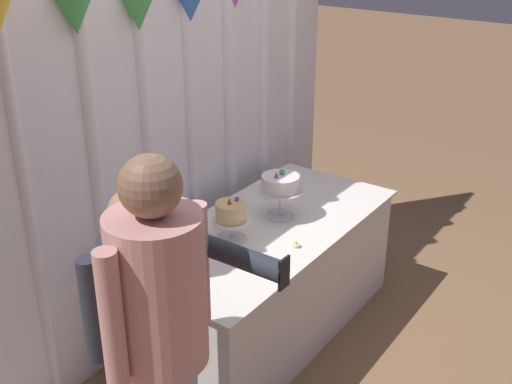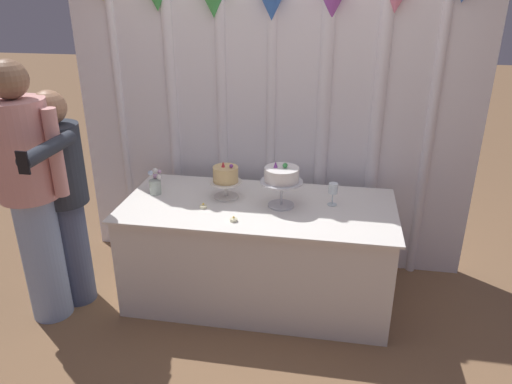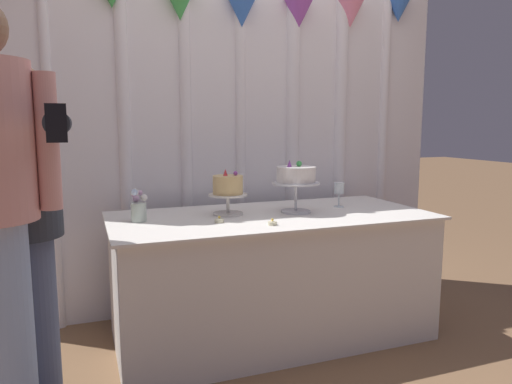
# 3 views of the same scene
# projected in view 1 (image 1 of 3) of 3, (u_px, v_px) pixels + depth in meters

# --- Properties ---
(ground_plane) EXTENTS (24.00, 24.00, 0.00)m
(ground_plane) POSITION_uv_depth(u_px,v_px,m) (279.00, 334.00, 3.99)
(ground_plane) COLOR #846042
(draped_curtain) EXTENTS (2.95, 0.19, 2.42)m
(draped_curtain) POSITION_uv_depth(u_px,v_px,m) (191.00, 114.00, 3.81)
(draped_curtain) COLOR white
(draped_curtain) RESTS_ON ground_plane
(cake_table) EXTENTS (1.81, 0.85, 0.72)m
(cake_table) POSITION_uv_depth(u_px,v_px,m) (266.00, 279.00, 3.89)
(cake_table) COLOR white
(cake_table) RESTS_ON ground_plane
(cake_display_nearleft) EXTENTS (0.22, 0.22, 0.26)m
(cake_display_nearleft) POSITION_uv_depth(u_px,v_px,m) (231.00, 215.00, 3.54)
(cake_display_nearleft) COLOR silver
(cake_display_nearleft) RESTS_ON cake_table
(cake_display_nearright) EXTENTS (0.28, 0.28, 0.31)m
(cake_display_nearright) POSITION_uv_depth(u_px,v_px,m) (280.00, 186.00, 3.77)
(cake_display_nearright) COLOR silver
(cake_display_nearright) RESTS_ON cake_table
(wine_glass) EXTENTS (0.06, 0.06, 0.15)m
(wine_glass) POSITION_uv_depth(u_px,v_px,m) (298.00, 179.00, 4.09)
(wine_glass) COLOR silver
(wine_glass) RESTS_ON cake_table
(flower_vase) EXTENTS (0.09, 0.11, 0.18)m
(flower_vase) POSITION_uv_depth(u_px,v_px,m) (173.00, 266.00, 3.19)
(flower_vase) COLOR #B2C1B2
(flower_vase) RESTS_ON cake_table
(tealight_far_left) EXTENTS (0.05, 0.05, 0.04)m
(tealight_far_left) POSITION_uv_depth(u_px,v_px,m) (248.00, 255.00, 3.42)
(tealight_far_left) COLOR beige
(tealight_far_left) RESTS_ON cake_table
(tealight_near_left) EXTENTS (0.05, 0.05, 0.03)m
(tealight_near_left) POSITION_uv_depth(u_px,v_px,m) (296.00, 245.00, 3.51)
(tealight_near_left) COLOR beige
(tealight_near_left) RESTS_ON cake_table
(guest_man_pink_jacket) EXTENTS (0.52, 0.37, 1.69)m
(guest_man_pink_jacket) POSITION_uv_depth(u_px,v_px,m) (162.00, 344.00, 2.43)
(guest_man_pink_jacket) COLOR #93ADD6
(guest_man_pink_jacket) RESTS_ON ground_plane
(guest_girl_blue_dress) EXTENTS (0.43, 0.78, 1.49)m
(guest_girl_blue_dress) POSITION_uv_depth(u_px,v_px,m) (147.00, 336.00, 2.64)
(guest_girl_blue_dress) COLOR #4C5675
(guest_girl_blue_dress) RESTS_ON ground_plane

